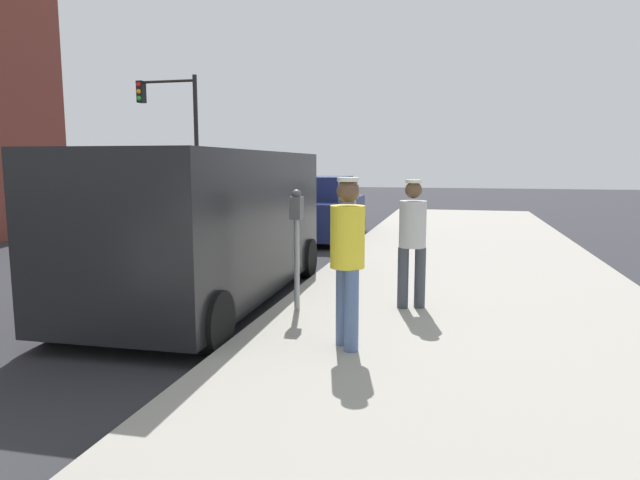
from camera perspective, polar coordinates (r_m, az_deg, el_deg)
name	(u,v)px	position (r m, az deg, el deg)	size (l,w,h in m)	color
ground_plane	(206,310)	(7.84, -11.54, -7.04)	(80.00, 80.00, 0.00)	#2D2D33
sidewalk_slab	(472,322)	(7.11, 15.20, -8.08)	(5.00, 32.00, 0.15)	#9E998E
parking_meter_near	(297,229)	(6.96, -2.40, 1.15)	(0.14, 0.18, 1.52)	gray
parking_meter_far	(354,205)	(10.88, 3.51, 3.55)	(0.14, 0.18, 1.52)	gray
pedestrian_in_gray	(412,236)	(7.16, 9.39, 0.44)	(0.35, 0.34, 1.63)	#383D47
pedestrian_in_yellow	(347,252)	(5.51, 2.81, -1.19)	(0.34, 0.34, 1.70)	#4C608C
parked_van	(208,223)	(8.10, -11.36, 1.76)	(2.23, 5.25, 2.15)	black
parked_sedan_ahead	(318,210)	(14.92, -0.25, 3.05)	(1.95, 4.40, 1.65)	navy
traffic_light_corner	(175,122)	(22.00, -14.55, 11.55)	(2.48, 0.42, 5.20)	black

